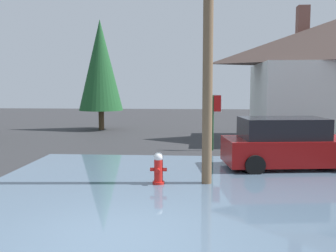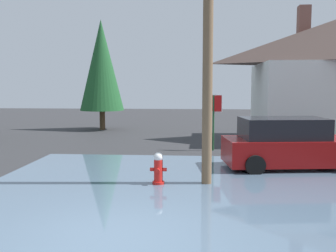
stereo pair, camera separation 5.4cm
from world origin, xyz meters
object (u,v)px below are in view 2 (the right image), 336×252
at_px(pine_tree_mid_left, 101,65).
at_px(parked_car, 290,145).
at_px(utility_pole, 208,9).
at_px(stop_sign_far, 214,111).
at_px(fire_hydrant, 158,169).

bearing_deg(pine_tree_mid_left, parked_car, -50.34).
height_order(utility_pole, parked_car, utility_pole).
relative_size(parked_car, pine_tree_mid_left, 0.69).
height_order(parked_car, pine_tree_mid_left, pine_tree_mid_left).
bearing_deg(utility_pole, pine_tree_mid_left, 115.12).
height_order(stop_sign_far, pine_tree_mid_left, pine_tree_mid_left).
bearing_deg(parked_car, utility_pole, -140.07).
distance_m(utility_pole, parked_car, 5.51).
bearing_deg(fire_hydrant, utility_pole, 7.36).
relative_size(stop_sign_far, parked_car, 0.51).
distance_m(stop_sign_far, parked_car, 4.35).
bearing_deg(fire_hydrant, stop_sign_far, 73.65).
distance_m(fire_hydrant, pine_tree_mid_left, 14.93).
distance_m(utility_pole, stop_sign_far, 6.69).
xyz_separation_m(parked_car, pine_tree_mid_left, (-9.16, 11.05, 3.25)).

